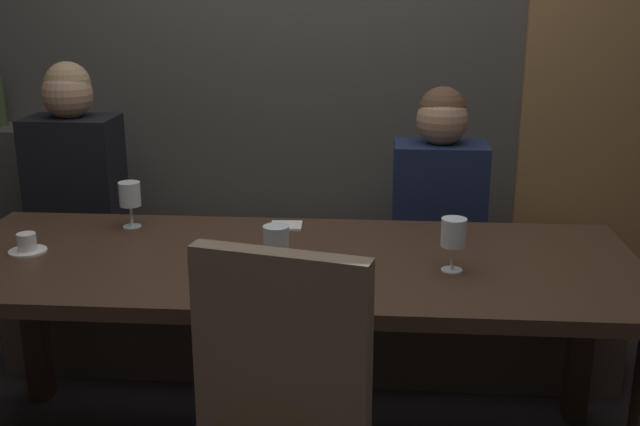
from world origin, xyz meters
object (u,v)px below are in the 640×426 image
(diner_bearded, at_px, (439,187))
(wine_glass_near_left, at_px, (454,234))
(banquette_bench, at_px, (309,314))
(wine_glass_center_front, at_px, (276,242))
(espresso_cup, at_px, (27,245))
(diner_redhead, at_px, (75,170))
(wine_glass_center_back, at_px, (130,196))
(dining_table, at_px, (289,283))

(diner_bearded, xyz_separation_m, wine_glass_near_left, (-0.02, -0.77, 0.06))
(banquette_bench, relative_size, wine_glass_center_front, 15.24)
(diner_bearded, bearing_deg, espresso_cup, -152.69)
(diner_redhead, height_order, wine_glass_center_front, diner_redhead)
(diner_bearded, xyz_separation_m, wine_glass_center_front, (-0.53, -0.88, 0.06))
(banquette_bench, distance_m, wine_glass_center_front, 1.09)
(wine_glass_center_back, bearing_deg, dining_table, -24.69)
(dining_table, height_order, diner_redhead, diner_redhead)
(dining_table, relative_size, diner_bearded, 2.96)
(dining_table, xyz_separation_m, wine_glass_center_front, (-0.01, -0.19, 0.20))
(diner_redhead, relative_size, diner_bearded, 1.11)
(wine_glass_center_front, relative_size, wine_glass_near_left, 1.00)
(espresso_cup, bearing_deg, dining_table, 1.03)
(dining_table, relative_size, diner_redhead, 2.66)
(dining_table, bearing_deg, wine_glass_center_front, -94.01)
(banquette_bench, xyz_separation_m, wine_glass_center_front, (-0.01, -0.89, 0.63))
(diner_redhead, height_order, diner_bearded, diner_redhead)
(diner_redhead, bearing_deg, dining_table, -36.04)
(dining_table, distance_m, banquette_bench, 0.82)
(dining_table, distance_m, wine_glass_center_front, 0.28)
(banquette_bench, distance_m, wine_glass_center_back, 0.96)
(diner_redhead, height_order, espresso_cup, diner_redhead)
(banquette_bench, bearing_deg, dining_table, -90.00)
(diner_bearded, height_order, espresso_cup, diner_bearded)
(diner_bearded, relative_size, wine_glass_near_left, 4.53)
(dining_table, height_order, wine_glass_center_back, wine_glass_center_back)
(dining_table, distance_m, wine_glass_near_left, 0.55)
(dining_table, relative_size, banquette_bench, 0.88)
(wine_glass_near_left, relative_size, espresso_cup, 1.37)
(wine_glass_center_front, bearing_deg, dining_table, 85.99)
(dining_table, distance_m, wine_glass_center_back, 0.68)
(diner_redhead, relative_size, wine_glass_center_front, 5.04)
(wine_glass_center_back, bearing_deg, wine_glass_near_left, -17.67)
(dining_table, height_order, diner_bearded, diner_bearded)
(diner_bearded, bearing_deg, dining_table, -127.02)
(wine_glass_center_front, height_order, espresso_cup, wine_glass_center_front)
(diner_redhead, relative_size, wine_glass_center_back, 5.04)
(diner_redhead, distance_m, espresso_cup, 0.72)
(wine_glass_center_back, xyz_separation_m, wine_glass_near_left, (1.09, -0.35, 0.00))
(dining_table, xyz_separation_m, diner_redhead, (-0.96, 0.70, 0.19))
(wine_glass_center_front, height_order, wine_glass_near_left, same)
(diner_bearded, distance_m, espresso_cup, 1.53)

